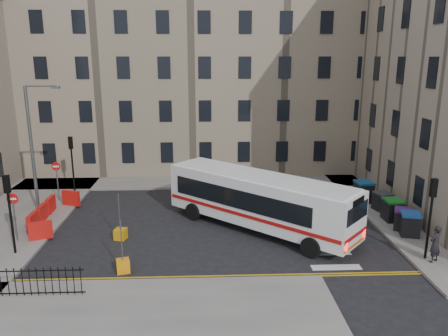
{
  "coord_description": "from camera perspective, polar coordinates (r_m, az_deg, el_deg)",
  "views": [
    {
      "loc": [
        -2.22,
        -24.92,
        9.88
      ],
      "look_at": [
        -1.09,
        1.82,
        3.0
      ],
      "focal_mm": 35.0,
      "sensor_mm": 36.0,
      "label": 1
    }
  ],
  "objects": [
    {
      "name": "wheelie_bin_a",
      "position": [
        26.64,
        23.09,
        -6.72
      ],
      "size": [
        1.3,
        1.4,
        1.29
      ],
      "rotation": [
        0.0,
        0.0,
        -0.27
      ],
      "color": "black",
      "rests_on": "pavement_east"
    },
    {
      "name": "traffic_light_nw",
      "position": [
        33.64,
        -19.28,
        1.57
      ],
      "size": [
        0.28,
        0.22,
        4.1
      ],
      "color": "black",
      "rests_on": "pavement_west"
    },
    {
      "name": "no_entry_south",
      "position": [
        25.87,
        -25.8,
        -4.63
      ],
      "size": [
        0.6,
        0.08,
        3.0
      ],
      "color": "#595B5E",
      "rests_on": "pavement_west"
    },
    {
      "name": "wheelie_bin_e",
      "position": [
        31.54,
        17.76,
        -2.91
      ],
      "size": [
        1.2,
        1.35,
        1.4
      ],
      "rotation": [
        0.0,
        0.0,
        0.07
      ],
      "color": "black",
      "rests_on": "pavement_east"
    },
    {
      "name": "ground",
      "position": [
        26.9,
        2.5,
        -7.15
      ],
      "size": [
        120.0,
        120.0,
        0.0
      ],
      "primitive_type": "plane",
      "color": "black",
      "rests_on": "ground"
    },
    {
      "name": "wheelie_bin_c",
      "position": [
        28.55,
        21.16,
        -5.11
      ],
      "size": [
        1.06,
        1.21,
        1.32
      ],
      "rotation": [
        0.0,
        0.0,
        0.02
      ],
      "color": "black",
      "rests_on": "pavement_east"
    },
    {
      "name": "wheelie_bin_b",
      "position": [
        27.37,
        22.29,
        -6.18
      ],
      "size": [
        1.31,
        1.38,
        1.21
      ],
      "rotation": [
        0.0,
        0.0,
        -0.42
      ],
      "color": "black",
      "rests_on": "pavement_east"
    },
    {
      "name": "streetlamp",
      "position": [
        29.52,
        -23.82,
        2.36
      ],
      "size": [
        0.5,
        0.22,
        8.14
      ],
      "color": "#595B5E",
      "rests_on": "pavement_west"
    },
    {
      "name": "pavement_north",
      "position": [
        35.13,
        -8.51,
        -1.96
      ],
      "size": [
        36.0,
        3.2,
        0.15
      ],
      "primitive_type": "cube",
      "color": "slate",
      "rests_on": "ground"
    },
    {
      "name": "roadworks_barriers",
      "position": [
        28.7,
        -21.97,
        -5.43
      ],
      "size": [
        1.66,
        6.26,
        1.0
      ],
      "color": "red",
      "rests_on": "pavement_west"
    },
    {
      "name": "pavement_sw",
      "position": [
        18.48,
        -17.96,
        -18.41
      ],
      "size": [
        20.0,
        6.0,
        0.15
      ],
      "primitive_type": "cube",
      "color": "slate",
      "rests_on": "ground"
    },
    {
      "name": "traffic_light_east",
      "position": [
        23.31,
        25.46,
        -4.54
      ],
      "size": [
        0.28,
        0.22,
        4.1
      ],
      "color": "black",
      "rests_on": "pavement_east"
    },
    {
      "name": "traffic_light_sw",
      "position": [
        24.13,
        -26.28,
        -4.01
      ],
      "size": [
        0.28,
        0.22,
        4.1
      ],
      "color": "black",
      "rests_on": "pavement_west"
    },
    {
      "name": "pavement_east",
      "position": [
        32.53,
        17.92,
        -3.85
      ],
      "size": [
        2.4,
        26.0,
        0.15
      ],
      "primitive_type": "cube",
      "color": "slate",
      "rests_on": "ground"
    },
    {
      "name": "terrace_north",
      "position": [
        40.72,
        -9.39,
        12.46
      ],
      "size": [
        38.3,
        10.8,
        17.2
      ],
      "color": "gray",
      "rests_on": "ground"
    },
    {
      "name": "wheelie_bin_d",
      "position": [
        30.15,
        20.0,
        -4.11
      ],
      "size": [
        1.21,
        1.3,
        1.2
      ],
      "rotation": [
        0.0,
        0.0,
        0.28
      ],
      "color": "black",
      "rests_on": "pavement_east"
    },
    {
      "name": "bollard_yellow",
      "position": [
        25.16,
        -13.36,
        -8.38
      ],
      "size": [
        0.73,
        0.73,
        0.6
      ],
      "primitive_type": "cube",
      "rotation": [
        0.0,
        0.0,
        -0.25
      ],
      "color": "orange",
      "rests_on": "ground"
    },
    {
      "name": "bollard_chevron",
      "position": [
        21.57,
        -13.05,
        -12.35
      ],
      "size": [
        0.74,
        0.74,
        0.6
      ],
      "primitive_type": "cube",
      "rotation": [
        0.0,
        0.0,
        0.26
      ],
      "color": "orange",
      "rests_on": "ground"
    },
    {
      "name": "no_entry_north",
      "position": [
        32.12,
        -21.01,
        -0.62
      ],
      "size": [
        0.6,
        0.08,
        3.0
      ],
      "color": "#595B5E",
      "rests_on": "pavement_west"
    },
    {
      "name": "pedestrian",
      "position": [
        23.68,
        25.87,
        -8.89
      ],
      "size": [
        0.82,
        0.74,
        1.89
      ],
      "primitive_type": "imported",
      "rotation": [
        0.0,
        0.0,
        3.68
      ],
      "color": "black",
      "rests_on": "pavement_east"
    },
    {
      "name": "bus",
      "position": [
        25.35,
        4.55,
        -4.07
      ],
      "size": [
        10.56,
        9.92,
        3.22
      ],
      "rotation": [
        0.0,
        0.0,
        0.83
      ],
      "color": "white",
      "rests_on": "ground"
    },
    {
      "name": "pavement_west",
      "position": [
        30.11,
        -25.45,
        -6.05
      ],
      "size": [
        6.0,
        22.0,
        0.15
      ],
      "primitive_type": "cube",
      "color": "slate",
      "rests_on": "ground"
    }
  ]
}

